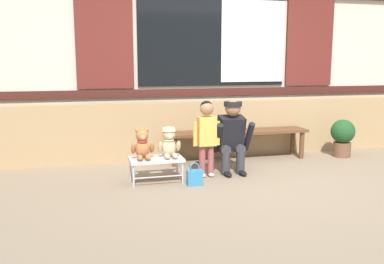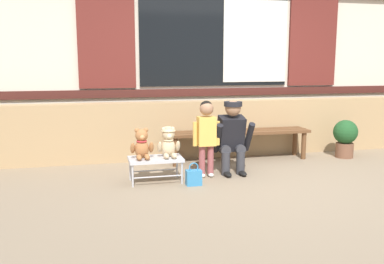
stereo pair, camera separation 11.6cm
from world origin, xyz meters
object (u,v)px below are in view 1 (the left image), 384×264
(teddy_bear_with_hat, at_px, (169,143))
(handbag_on_ground, at_px, (195,177))
(teddy_bear_plain, at_px, (142,145))
(potted_plant, at_px, (343,136))
(wooden_bench_long, at_px, (237,135))
(adult_crouching, at_px, (232,136))
(small_display_bench, at_px, (156,161))
(child_standing, at_px, (207,130))

(teddy_bear_with_hat, bearing_deg, handbag_on_ground, -42.98)
(teddy_bear_plain, distance_m, potted_plant, 3.20)
(teddy_bear_with_hat, height_order, potted_plant, teddy_bear_with_hat)
(teddy_bear_plain, distance_m, handbag_on_ground, 0.72)
(wooden_bench_long, distance_m, adult_crouching, 0.74)
(teddy_bear_plain, relative_size, potted_plant, 0.64)
(teddy_bear_plain, height_order, teddy_bear_with_hat, same)
(small_display_bench, distance_m, handbag_on_ground, 0.50)
(adult_crouching, bearing_deg, teddy_bear_plain, -170.89)
(teddy_bear_plain, height_order, child_standing, child_standing)
(wooden_bench_long, distance_m, small_display_bench, 1.59)
(wooden_bench_long, xyz_separation_m, teddy_bear_plain, (-1.51, -0.84, 0.09))
(child_standing, bearing_deg, handbag_on_ground, -126.44)
(handbag_on_ground, bearing_deg, child_standing, 53.56)
(teddy_bear_with_hat, xyz_separation_m, adult_crouching, (0.86, 0.19, 0.01))
(handbag_on_ground, bearing_deg, teddy_bear_plain, 157.72)
(potted_plant, bearing_deg, adult_crouching, -166.64)
(wooden_bench_long, relative_size, teddy_bear_with_hat, 5.78)
(teddy_bear_plain, height_order, handbag_on_ground, teddy_bear_plain)
(wooden_bench_long, height_order, teddy_bear_with_hat, teddy_bear_with_hat)
(teddy_bear_with_hat, bearing_deg, child_standing, 10.55)
(child_standing, height_order, potted_plant, child_standing)
(wooden_bench_long, relative_size, small_display_bench, 3.28)
(teddy_bear_plain, height_order, adult_crouching, adult_crouching)
(child_standing, xyz_separation_m, adult_crouching, (0.37, 0.10, -0.11))
(handbag_on_ground, height_order, potted_plant, potted_plant)
(teddy_bear_plain, bearing_deg, wooden_bench_long, 29.17)
(small_display_bench, xyz_separation_m, potted_plant, (2.97, 0.65, 0.06))
(child_standing, distance_m, handbag_on_ground, 0.64)
(small_display_bench, bearing_deg, child_standing, 8.19)
(small_display_bench, height_order, child_standing, child_standing)
(handbag_on_ground, distance_m, potted_plant, 2.72)
(teddy_bear_with_hat, height_order, child_standing, child_standing)
(wooden_bench_long, xyz_separation_m, adult_crouching, (-0.32, -0.65, 0.11))
(child_standing, bearing_deg, teddy_bear_plain, -173.50)
(teddy_bear_plain, bearing_deg, adult_crouching, 9.11)
(wooden_bench_long, bearing_deg, teddy_bear_plain, -150.83)
(teddy_bear_plain, xyz_separation_m, potted_plant, (3.13, 0.65, -0.14))
(teddy_bear_plain, bearing_deg, child_standing, 6.50)
(teddy_bear_with_hat, distance_m, handbag_on_ground, 0.51)
(wooden_bench_long, relative_size, teddy_bear_plain, 5.78)
(teddy_bear_plain, bearing_deg, teddy_bear_with_hat, 0.13)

